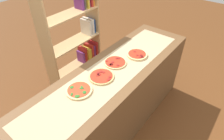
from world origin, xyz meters
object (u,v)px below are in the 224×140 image
Objects in this scene: pizza_pepperoni_1 at (101,76)px; pizza_pepperoni_3 at (137,54)px; pizza_spinach_0 at (79,90)px; bookshelf at (79,41)px; pizza_pepperoni_2 at (115,62)px.

pizza_pepperoni_3 reaches higher than pizza_pepperoni_1.
pizza_spinach_0 is 0.28m from pizza_pepperoni_1.
pizza_spinach_0 is 0.84m from pizza_pepperoni_3.
pizza_pepperoni_1 is at bearing -6.84° from pizza_spinach_0.
bookshelf is at bearing 59.07° from pizza_pepperoni_1.
pizza_pepperoni_3 is (0.28, -0.11, 0.00)m from pizza_pepperoni_2.
pizza_pepperoni_3 is at bearing -88.74° from bookshelf.
bookshelf reaches higher than pizza_spinach_0.
pizza_pepperoni_2 is 1.04× the size of pizza_pepperoni_3.
pizza_pepperoni_3 is 0.97m from bookshelf.
pizza_pepperoni_2 is 0.15× the size of bookshelf.
pizza_spinach_0 is 1.19m from bookshelf.
pizza_pepperoni_1 is at bearing -172.38° from pizza_pepperoni_2.
bookshelf is at bearing 73.25° from pizza_pepperoni_2.
pizza_spinach_0 reaches higher than pizza_pepperoni_2.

